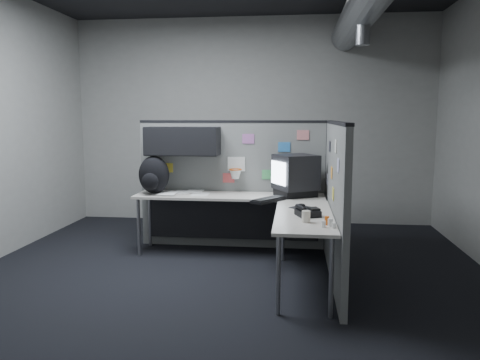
# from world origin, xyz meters

# --- Properties ---
(room) EXTENTS (5.62, 5.62, 3.22)m
(room) POSITION_xyz_m (0.56, 0.00, 2.10)
(room) COLOR black
(room) RESTS_ON ground
(partition_back) EXTENTS (2.44, 0.42, 1.63)m
(partition_back) POSITION_xyz_m (-0.25, 1.23, 1.00)
(partition_back) COLOR slate
(partition_back) RESTS_ON ground
(partition_right) EXTENTS (0.07, 2.23, 1.63)m
(partition_right) POSITION_xyz_m (1.10, 0.22, 0.82)
(partition_right) COLOR slate
(partition_right) RESTS_ON ground
(desk) EXTENTS (2.31, 2.11, 0.73)m
(desk) POSITION_xyz_m (0.15, 0.70, 0.61)
(desk) COLOR beige
(desk) RESTS_ON ground
(monitor) EXTENTS (0.59, 0.59, 0.50)m
(monitor) POSITION_xyz_m (0.69, 0.99, 0.99)
(monitor) COLOR black
(monitor) RESTS_ON desk
(keyboard) EXTENTS (0.40, 0.47, 0.04)m
(keyboard) POSITION_xyz_m (0.40, 0.59, 0.75)
(keyboard) COLOR black
(keyboard) RESTS_ON desk
(mouse) EXTENTS (0.25, 0.26, 0.04)m
(mouse) POSITION_xyz_m (0.75, 0.27, 0.75)
(mouse) COLOR black
(mouse) RESTS_ON desk
(phone) EXTENTS (0.26, 0.27, 0.10)m
(phone) POSITION_xyz_m (0.81, -0.14, 0.77)
(phone) COLOR black
(phone) RESTS_ON desk
(bottles) EXTENTS (0.13, 0.16, 0.08)m
(bottles) POSITION_xyz_m (0.98, -0.55, 0.76)
(bottles) COLOR silver
(bottles) RESTS_ON desk
(cup) EXTENTS (0.09, 0.09, 0.11)m
(cup) POSITION_xyz_m (0.79, -0.41, 0.78)
(cup) COLOR beige
(cup) RESTS_ON desk
(papers) EXTENTS (0.71, 0.54, 0.01)m
(papers) POSITION_xyz_m (-0.71, 1.03, 0.74)
(papers) COLOR white
(papers) RESTS_ON desk
(backpack) EXTENTS (0.45, 0.45, 0.47)m
(backpack) POSITION_xyz_m (-1.04, 0.96, 0.96)
(backpack) COLOR black
(backpack) RESTS_ON desk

